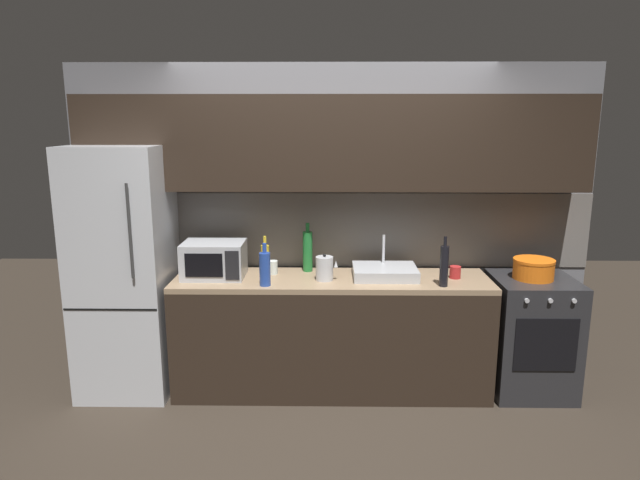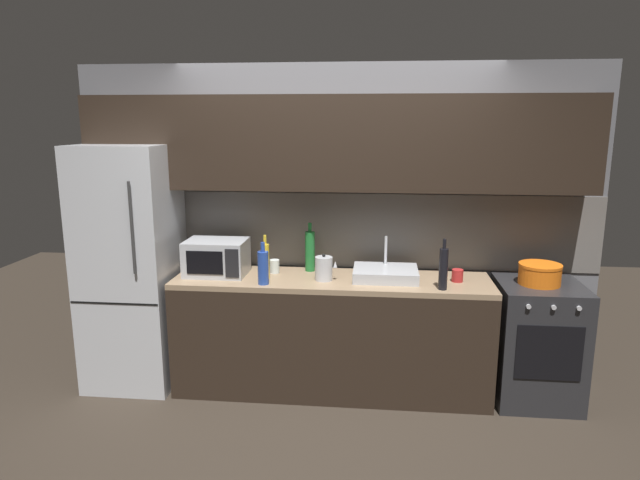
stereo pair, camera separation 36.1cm
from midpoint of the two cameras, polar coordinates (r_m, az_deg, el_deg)
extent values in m
plane|color=#2D261E|center=(3.77, 2.88, -21.15)|extent=(10.00, 10.00, 0.00)
cube|color=slate|center=(4.52, 3.94, 1.72)|extent=(4.12, 0.10, 2.50)
cube|color=slate|center=(4.48, 3.90, 0.97)|extent=(4.12, 0.01, 0.60)
cube|color=black|center=(4.23, 3.96, 9.87)|extent=(3.79, 0.34, 0.70)
cube|color=black|center=(4.37, 3.59, -9.89)|extent=(2.38, 0.60, 0.86)
cube|color=#8C7256|center=(4.22, 3.67, -4.21)|extent=(2.38, 0.60, 0.04)
cube|color=#B7BABF|center=(4.54, -16.60, -2.67)|extent=(0.68, 0.66, 1.89)
cube|color=black|center=(4.30, -18.13, -6.22)|extent=(0.67, 0.00, 0.01)
cylinder|color=#333333|center=(4.07, -16.35, 1.14)|extent=(0.02, 0.02, 0.66)
cube|color=#232326|center=(4.57, 23.45, -9.62)|extent=(0.60, 0.60, 0.90)
cube|color=black|center=(4.29, 24.71, -10.53)|extent=(0.45, 0.01, 0.40)
cylinder|color=#B2B2B7|center=(4.12, 22.97, -6.33)|extent=(0.03, 0.02, 0.03)
cylinder|color=#B2B2B7|center=(4.17, 25.15, -6.30)|extent=(0.03, 0.02, 0.03)
cylinder|color=#B2B2B7|center=(4.23, 27.28, -6.27)|extent=(0.03, 0.02, 0.03)
cube|color=#A8AAAF|center=(4.32, -8.20, -1.78)|extent=(0.46, 0.34, 0.27)
cube|color=black|center=(4.17, -9.33, -2.34)|extent=(0.28, 0.01, 0.18)
cube|color=black|center=(4.12, -6.55, -2.43)|extent=(0.10, 0.01, 0.22)
cube|color=#ADAFB5|center=(4.24, 9.15, -3.43)|extent=(0.48, 0.38, 0.08)
cylinder|color=silver|center=(4.33, 9.13, -1.05)|extent=(0.02, 0.02, 0.22)
cylinder|color=#B7BABF|center=(4.14, 2.89, -2.96)|extent=(0.13, 0.13, 0.18)
sphere|color=black|center=(4.11, 2.90, -1.60)|extent=(0.02, 0.02, 0.02)
cone|color=#B7BABF|center=(4.12, 4.08, -2.51)|extent=(0.03, 0.03, 0.05)
cylinder|color=black|center=(4.03, 15.04, -2.93)|extent=(0.06, 0.06, 0.29)
cylinder|color=black|center=(3.99, 15.18, -0.40)|extent=(0.02, 0.02, 0.07)
cylinder|color=gold|center=(4.17, -3.16, -2.23)|extent=(0.06, 0.06, 0.26)
cylinder|color=gold|center=(4.13, -3.19, 0.00)|extent=(0.02, 0.02, 0.07)
cylinder|color=#234299|center=(4.03, -3.30, -2.91)|extent=(0.08, 0.08, 0.24)
cylinder|color=#234299|center=(3.99, -3.33, -0.75)|extent=(0.03, 0.03, 0.07)
cylinder|color=#1E6B2D|center=(4.37, 1.33, -1.19)|extent=(0.08, 0.08, 0.32)
cylinder|color=#1E6B2D|center=(4.33, 1.34, 1.29)|extent=(0.03, 0.03, 0.07)
cylinder|color=#A82323|center=(4.28, 16.26, -3.54)|extent=(0.08, 0.08, 0.09)
cylinder|color=silver|center=(4.34, -2.30, -2.74)|extent=(0.07, 0.07, 0.10)
cylinder|color=orange|center=(4.41, 23.78, -3.36)|extent=(0.30, 0.30, 0.13)
cylinder|color=orange|center=(4.39, 23.86, -2.41)|extent=(0.30, 0.30, 0.02)
camera|label=1|loc=(0.18, -87.51, 0.54)|focal=31.26mm
camera|label=2|loc=(0.18, 92.49, -0.54)|focal=31.26mm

